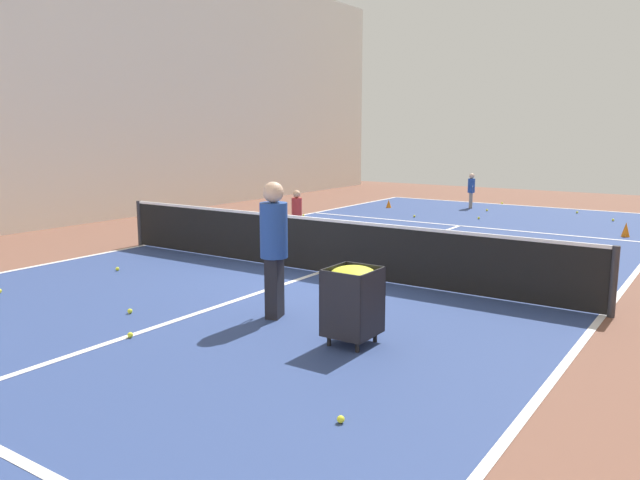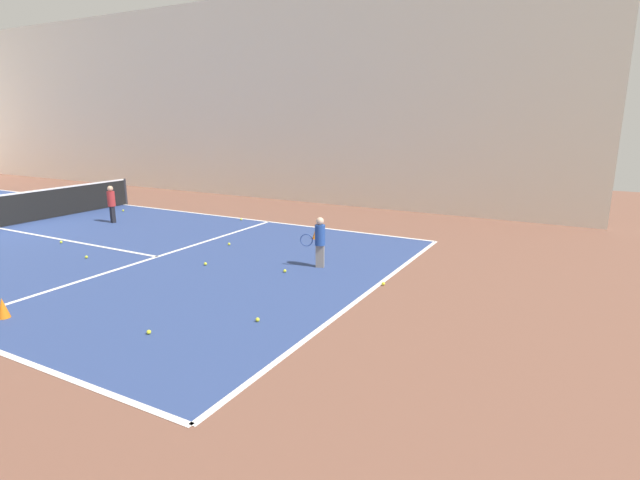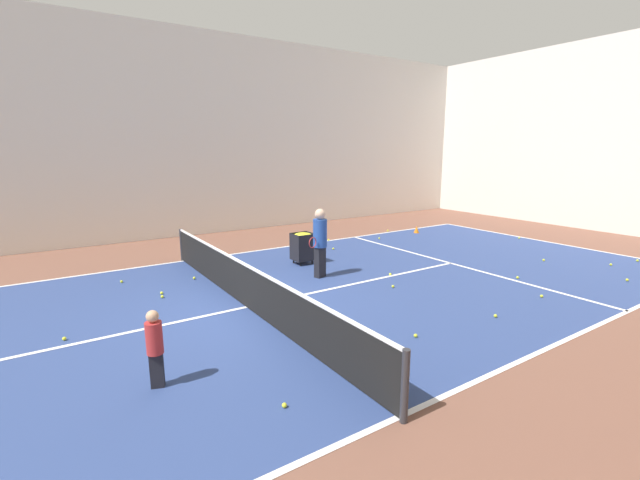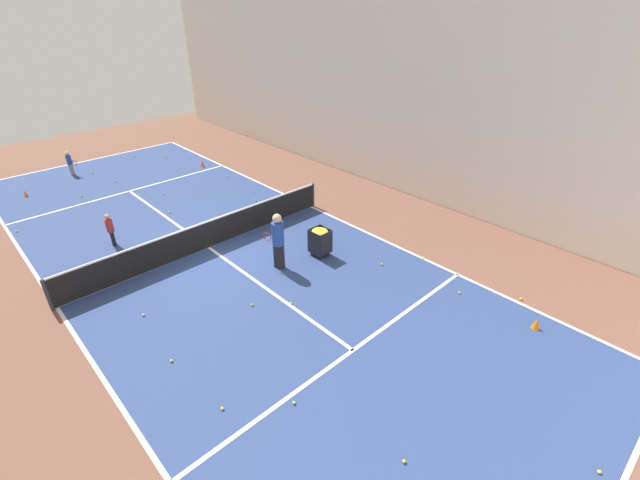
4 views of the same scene
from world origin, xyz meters
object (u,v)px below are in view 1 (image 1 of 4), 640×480
at_px(player_near_baseline, 471,188).
at_px(child_midcourt, 297,212).
at_px(ball_cart, 353,290).
at_px(tennis_net, 320,244).
at_px(coach_at_net, 274,241).
at_px(training_cone_0, 389,204).

xyz_separation_m(player_near_baseline, child_midcourt, (1.10, 8.01, 0.02)).
relative_size(child_midcourt, ball_cart, 1.24).
relative_size(tennis_net, child_midcourt, 8.29).
bearing_deg(player_near_baseline, coach_at_net, -9.43).
bearing_deg(coach_at_net, child_midcourt, 15.51).
xyz_separation_m(coach_at_net, ball_cart, (-1.42, 0.33, -0.39)).
bearing_deg(tennis_net, ball_cart, 129.88).
bearing_deg(player_near_baseline, tennis_net, -12.53).
relative_size(player_near_baseline, ball_cart, 1.20).
distance_m(tennis_net, coach_at_net, 2.79).
distance_m(tennis_net, training_cone_0, 9.62).
bearing_deg(training_cone_0, coach_at_net, 110.74).
distance_m(coach_at_net, child_midcourt, 5.88).
relative_size(ball_cart, training_cone_0, 3.59).
bearing_deg(tennis_net, player_near_baseline, -83.79).
xyz_separation_m(ball_cart, training_cone_0, (5.79, -11.88, -0.53)).
height_order(player_near_baseline, coach_at_net, coach_at_net).
bearing_deg(ball_cart, player_near_baseline, -75.04).
bearing_deg(training_cone_0, tennis_net, 110.61).
height_order(player_near_baseline, child_midcourt, child_midcourt).
relative_size(coach_at_net, ball_cart, 1.96).
bearing_deg(child_midcourt, ball_cart, 61.09).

